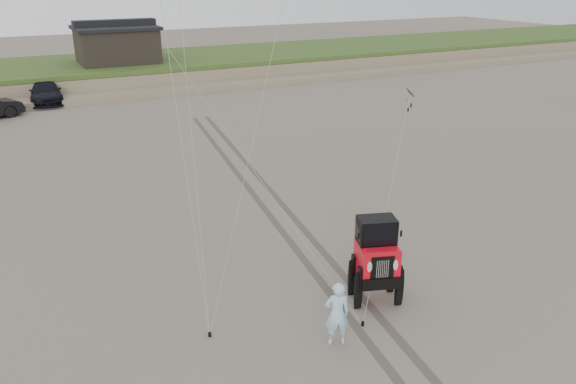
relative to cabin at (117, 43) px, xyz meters
name	(u,v)px	position (x,y,z in m)	size (l,w,h in m)	color
ground	(333,321)	(-2.00, -37.00, -3.24)	(160.00, 160.00, 0.00)	#6B6054
dune_ridge	(94,74)	(-2.00, 0.50, -2.42)	(160.00, 14.25, 1.73)	#7A6B54
cabin	(117,43)	(0.00, 0.00, 0.00)	(6.40, 5.40, 3.35)	black
truck_c	(46,92)	(-6.16, -5.07, -2.49)	(2.09, 5.15, 1.50)	black
jeep	(376,269)	(-0.43, -36.65, -2.26)	(2.27, 5.27, 1.96)	red
man	(337,314)	(-2.42, -37.84, -2.38)	(0.63, 0.41, 1.72)	#97C2EA
stake_main	(210,335)	(-5.14, -36.16, -3.18)	(0.08, 0.08, 0.12)	black
stake_aux	(363,324)	(-1.41, -37.53, -3.18)	(0.08, 0.08, 0.12)	black
tire_tracks	(271,204)	(0.00, -29.00, -3.23)	(5.22, 29.74, 0.01)	#4C443D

